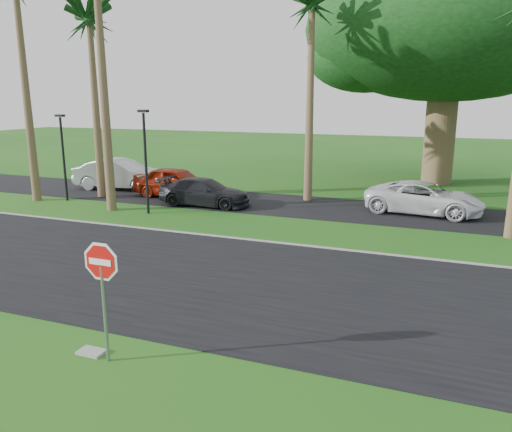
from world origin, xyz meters
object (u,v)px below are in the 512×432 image
object	(u,v)px
stop_sign_near	(102,278)
car_red	(176,182)
car_silver	(121,175)
car_dark	(205,192)
car_minivan	(424,198)

from	to	relation	value
stop_sign_near	car_red	world-z (taller)	stop_sign_near
car_red	car_silver	bearing A→B (deg)	78.35
stop_sign_near	car_red	distance (m)	16.94
car_silver	stop_sign_near	bearing A→B (deg)	-152.57
car_dark	car_minivan	size ratio (longest dim) A/B	0.88
car_silver	car_minivan	bearing A→B (deg)	-98.25
car_silver	car_red	xyz separation A→B (m)	(4.09, -0.82, -0.07)
car_dark	car_minivan	distance (m)	10.25
stop_sign_near	car_silver	world-z (taller)	stop_sign_near
stop_sign_near	car_dark	size ratio (longest dim) A/B	0.58
car_red	car_minivan	size ratio (longest dim) A/B	0.90
car_silver	car_dark	world-z (taller)	car_silver
stop_sign_near	car_silver	distance (m)	19.70
stop_sign_near	car_dark	world-z (taller)	stop_sign_near
car_silver	car_dark	size ratio (longest dim) A/B	1.16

